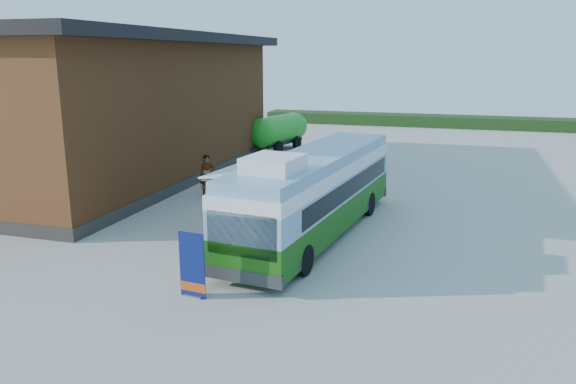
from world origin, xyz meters
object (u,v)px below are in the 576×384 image
(person_a, at_px, (207,175))
(slurry_tanker, at_px, (278,130))
(picnic_table, at_px, (279,236))
(banner, at_px, (192,271))
(person_b, at_px, (300,188))
(bus, at_px, (315,191))

(person_a, xyz_separation_m, slurry_tanker, (-0.82, 13.14, 0.43))
(picnic_table, bearing_deg, person_a, 142.58)
(banner, xyz_separation_m, person_a, (-4.45, 10.48, 0.22))
(banner, xyz_separation_m, slurry_tanker, (-5.28, 23.61, 0.65))
(banner, xyz_separation_m, person_b, (0.40, 9.20, 0.25))
(banner, relative_size, slurry_tanker, 0.28)
(bus, bearing_deg, person_b, 121.75)
(bus, bearing_deg, picnic_table, -103.13)
(picnic_table, height_order, slurry_tanker, slurry_tanker)
(picnic_table, xyz_separation_m, slurry_tanker, (-6.37, 19.41, 0.87))
(person_b, relative_size, slurry_tanker, 0.31)
(bus, xyz_separation_m, person_b, (-1.41, 2.99, -0.67))
(picnic_table, distance_m, person_b, 5.07)
(person_b, bearing_deg, person_a, -91.08)
(bus, relative_size, slurry_tanker, 1.79)
(bus, relative_size, banner, 6.33)
(person_a, bearing_deg, banner, -99.37)
(picnic_table, relative_size, slurry_tanker, 0.22)
(person_a, bearing_deg, slurry_tanker, 61.18)
(picnic_table, relative_size, person_a, 0.74)
(banner, xyz_separation_m, picnic_table, (1.09, 4.21, -0.22))
(person_b, bearing_deg, picnic_table, 21.52)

